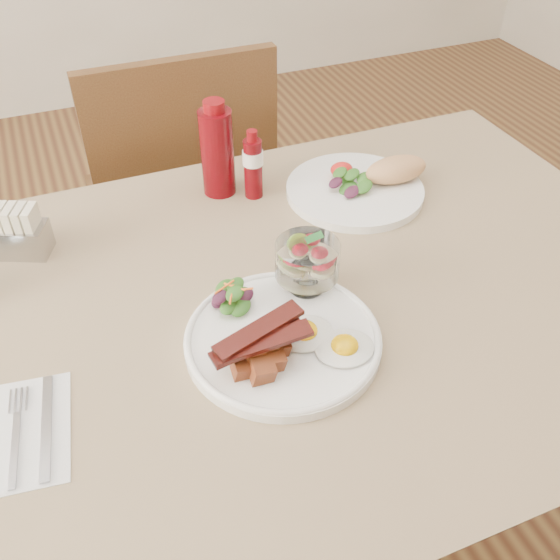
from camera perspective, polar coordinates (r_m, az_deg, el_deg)
The scene contains 12 objects.
table at distance 1.03m, azimuth -0.02°, elevation -5.34°, with size 1.33×0.88×0.75m.
chair_far at distance 1.61m, azimuth -8.97°, elevation 7.17°, with size 0.42×0.42×0.93m.
main_plate at distance 0.89m, azimuth 0.26°, elevation -5.49°, with size 0.28×0.28×0.02m, color white.
fried_eggs at distance 0.87m, azimuth 4.05°, elevation -5.43°, with size 0.14×0.14×0.02m.
bacon_potato_pile at distance 0.83m, azimuth -1.84°, elevation -6.40°, with size 0.14×0.08×0.06m.
side_salad at distance 0.92m, azimuth -4.31°, elevation -1.64°, with size 0.07×0.06×0.04m.
fruit_cup at distance 0.92m, azimuth 2.51°, elevation 1.81°, with size 0.10×0.10×0.10m.
second_plate at distance 1.21m, azimuth 7.74°, elevation 8.69°, with size 0.28×0.26×0.07m.
ketchup_bottle at distance 1.17m, azimuth -5.76°, elevation 11.66°, with size 0.08×0.08×0.18m.
hot_sauce_bottle at distance 1.16m, azimuth -2.48°, elevation 10.45°, with size 0.04×0.04×0.13m.
sugar_caddy at distance 1.12m, azimuth -22.95°, elevation 3.95°, with size 0.11×0.09×0.09m.
napkin_cutlery at distance 0.86m, azimuth -21.72°, elevation -12.66°, with size 0.12×0.18×0.01m.
Camera 1 is at (-0.27, -0.66, 1.40)m, focal length 40.00 mm.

